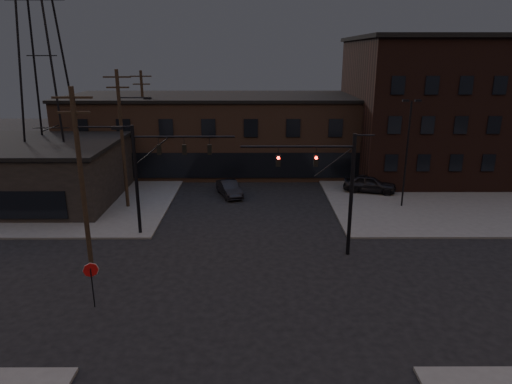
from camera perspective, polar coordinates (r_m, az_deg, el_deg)
ground at (r=26.32m, az=-0.98°, el=-11.87°), size 140.00×140.00×0.00m
sidewalk_ne at (r=51.55m, az=24.64°, el=1.21°), size 30.00×30.00×0.15m
sidewalk_nw at (r=51.86m, az=-25.73°, el=1.16°), size 30.00×30.00×0.15m
building_row at (r=51.79m, az=-0.59°, el=7.29°), size 40.00×12.00×8.00m
building_right at (r=53.92m, az=23.82°, el=9.48°), size 22.00×16.00×14.00m
building_left at (r=45.21m, az=-26.97°, el=2.05°), size 16.00×12.00×5.00m
traffic_signal_near at (r=29.06m, az=9.72°, el=1.23°), size 7.12×0.24×8.00m
traffic_signal_far at (r=32.77m, az=-12.68°, el=2.99°), size 7.12×0.24×8.00m
stop_sign at (r=25.13m, az=-19.90°, el=-9.70°), size 0.72×0.33×2.48m
utility_pole_near at (r=27.76m, az=-20.86°, el=1.60°), size 3.70×0.28×11.00m
utility_pole_mid at (r=39.16m, az=-16.31°, el=6.62°), size 3.70×0.28×11.50m
utility_pole_far at (r=50.94m, az=-13.81°, el=8.67°), size 2.20×0.28×11.00m
transmission_tower at (r=44.98m, az=-25.22°, el=15.17°), size 7.00×7.00×25.00m
lot_light_a at (r=39.81m, az=18.42°, el=5.69°), size 1.50×0.28×9.14m
lot_light_b at (r=46.56m, az=23.58°, el=6.67°), size 1.50×0.28×9.14m
parked_car_lot_a at (r=44.17m, az=14.03°, el=1.05°), size 5.17×3.15×1.65m
parked_car_lot_b at (r=49.56m, az=18.33°, el=2.26°), size 5.09×2.51×1.42m
car_crossing at (r=42.23m, az=-3.36°, el=0.43°), size 2.82×4.54×1.41m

